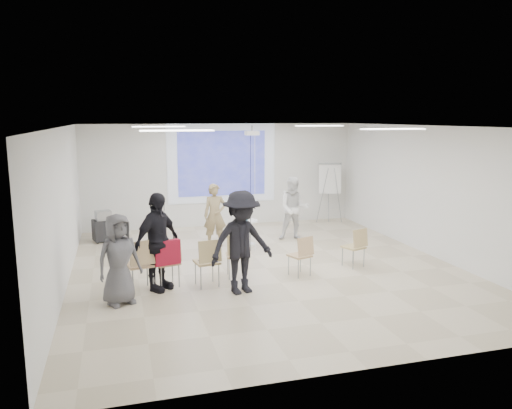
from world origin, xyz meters
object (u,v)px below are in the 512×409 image
object	(u,v)px
chair_left_inner	(208,259)
chair_center	(237,252)
flipchart_easel	(330,179)
av_cart	(104,227)
chair_far_left	(141,261)
laptop	(207,260)
player_left	(215,211)
audience_mid	(241,236)
chair_right_inner	(302,253)
pedestal_table	(247,231)
audience_outer	(119,254)
audience_left	(157,235)
chair_right_far	(356,244)
chair_left_mid	(168,259)
player_right	(294,205)

from	to	relation	value
chair_left_inner	chair_center	size ratio (longest dim) A/B	1.04
flipchart_easel	av_cart	size ratio (longest dim) A/B	2.28
chair_far_left	laptop	distance (m)	1.23
player_left	flipchart_easel	xyz separation A→B (m)	(3.90, 1.84, 0.46)
audience_mid	av_cart	size ratio (longest dim) A/B	2.68
chair_left_inner	chair_right_inner	world-z (taller)	chair_left_inner
pedestal_table	av_cart	xyz separation A→B (m)	(-3.48, 1.42, 0.00)
pedestal_table	av_cart	distance (m)	3.76
audience_mid	audience_outer	xyz separation A→B (m)	(-2.15, 0.04, -0.19)
audience_left	av_cart	size ratio (longest dim) A/B	2.63
laptop	pedestal_table	bearing A→B (deg)	-127.14
chair_right_far	audience_mid	distance (m)	2.93
chair_left_mid	laptop	size ratio (longest dim) A/B	2.69
pedestal_table	audience_left	size ratio (longest dim) A/B	0.33
chair_left_mid	laptop	bearing A→B (deg)	-20.80
player_left	chair_center	size ratio (longest dim) A/B	1.97
audience_mid	flipchart_easel	distance (m)	6.67
audience_outer	flipchart_easel	xyz separation A→B (m)	(6.23, 5.24, 0.46)
chair_far_left	chair_right_far	distance (m)	4.52
chair_right_inner	audience_left	bearing A→B (deg)	161.73
player_right	laptop	distance (m)	4.13
chair_center	chair_far_left	bearing A→B (deg)	-163.36
chair_right_inner	chair_right_far	xyz separation A→B (m)	(1.34, 0.27, 0.01)
player_left	chair_center	distance (m)	2.62
chair_far_left	chair_left_inner	world-z (taller)	chair_far_left
laptop	audience_outer	distance (m)	1.74
chair_far_left	chair_center	xyz separation A→B (m)	(1.89, 0.30, -0.05)
chair_right_far	chair_far_left	bearing A→B (deg)	165.11
chair_center	chair_right_inner	world-z (taller)	chair_center
player_left	chair_left_inner	xyz separation A→B (m)	(-0.72, -2.96, -0.34)
chair_far_left	chair_left_mid	world-z (taller)	chair_far_left
player_left	audience_mid	bearing A→B (deg)	-90.65
player_right	audience_left	bearing A→B (deg)	-125.83
laptop	audience_left	distance (m)	1.07
pedestal_table	chair_far_left	xyz separation A→B (m)	(-2.74, -2.75, 0.22)
chair_left_mid	chair_right_inner	size ratio (longest dim) A/B	1.11
player_right	audience_left	size ratio (longest dim) A/B	0.87
laptop	chair_left_mid	bearing A→B (deg)	-14.09
audience_left	audience_outer	xyz separation A→B (m)	(-0.70, -0.52, -0.17)
player_right	player_left	bearing A→B (deg)	-161.39
chair_right_far	flipchart_easel	size ratio (longest dim) A/B	0.47
flipchart_easel	chair_right_inner	bearing A→B (deg)	-104.88
chair_center	av_cart	size ratio (longest dim) A/B	1.13
player_left	chair_right_far	xyz separation A→B (m)	(2.56, -2.57, -0.38)
audience_mid	chair_left_mid	bearing A→B (deg)	139.18
av_cart	player_right	bearing A→B (deg)	-28.61
audience_left	audience_outer	world-z (taller)	audience_left
pedestal_table	chair_left_mid	xyz separation A→B (m)	(-2.24, -2.64, 0.18)
player_right	chair_left_mid	distance (m)	4.60
chair_far_left	chair_center	world-z (taller)	chair_far_left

